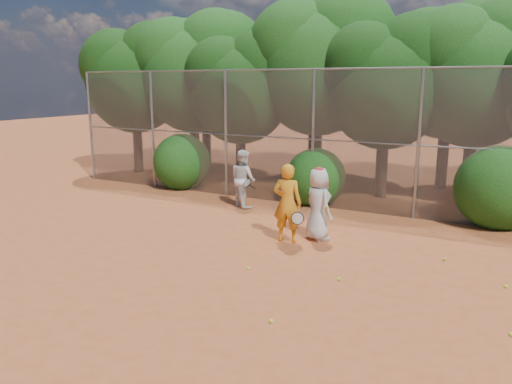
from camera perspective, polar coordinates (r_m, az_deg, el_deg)
The scene contains 23 objects.
ground at distance 9.55m, azimuth -1.90°, elevation -9.96°, with size 80.00×80.00×0.00m, color #A64D25.
fence_back at distance 14.45m, azimuth 9.78°, elevation 5.97°, with size 20.05×0.09×4.03m.
tree_0 at distance 20.95m, azimuth -13.55°, elevation 12.92°, with size 4.38×3.81×6.00m.
tree_1 at distance 19.79m, azimuth -7.01°, elevation 13.89°, with size 4.64×4.03×6.35m.
tree_2 at distance 17.84m, azimuth -1.61°, elevation 12.27°, with size 3.99×3.47×5.47m.
tree_3 at distance 17.68m, azimuth 7.39°, elevation 14.81°, with size 4.89×4.26×6.70m.
tree_4 at distance 16.33m, azimuth 14.90°, elevation 12.47°, with size 4.19×3.64×5.73m.
tree_5 at distance 16.71m, azimuth 24.21°, elevation 12.80°, with size 4.51×3.92×6.17m.
tree_9 at distance 22.25m, azimuth -5.65°, elevation 14.20°, with size 4.83×4.20×6.62m.
tree_10 at distance 20.10m, azimuth 7.03°, elevation 15.19°, with size 5.15×4.48×7.06m.
tree_11 at distance 18.42m, azimuth 21.50°, elevation 13.25°, with size 4.64×4.03×6.35m.
bush_0 at distance 17.61m, azimuth -8.46°, elevation 3.70°, with size 2.00×2.00×2.00m, color #144210.
bush_1 at distance 15.20m, azimuth 6.85°, elevation 1.98°, with size 1.80×1.80×1.80m, color #144210.
bush_2 at distance 14.15m, azimuth 26.03°, elevation 0.84°, with size 2.20×2.20×2.20m, color #144210.
player_yellow at distance 11.49m, azimuth 3.60°, elevation -1.27°, with size 0.86×0.57×1.84m.
player_teen at distance 11.72m, azimuth 7.12°, elevation -1.36°, with size 0.99×0.92×1.73m.
player_white at distance 14.74m, azimuth -1.46°, elevation 1.55°, with size 1.04×0.98×1.71m.
ball_0 at distance 9.60m, azimuth 9.47°, elevation -9.79°, with size 0.07×0.07×0.07m, color #BCE629.
ball_1 at distance 10.21m, azimuth 26.67°, elevation -9.62°, with size 0.07×0.07×0.07m, color #BCE629.
ball_2 at distance 7.96m, azimuth 1.72°, elevation -14.50°, with size 0.07×0.07×0.07m, color #BCE629.
ball_3 at distance 8.45m, azimuth 27.16°, elevation -14.28°, with size 0.07×0.07×0.07m, color #BCE629.
ball_4 at distance 9.99m, azimuth -0.89°, elevation -8.71°, with size 0.07×0.07×0.07m, color #BCE629.
ball_5 at distance 11.18m, azimuth 20.73°, elevation -7.20°, with size 0.07×0.07×0.07m, color #BCE629.
Camera 1 is at (4.48, -7.61, 3.64)m, focal length 35.00 mm.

